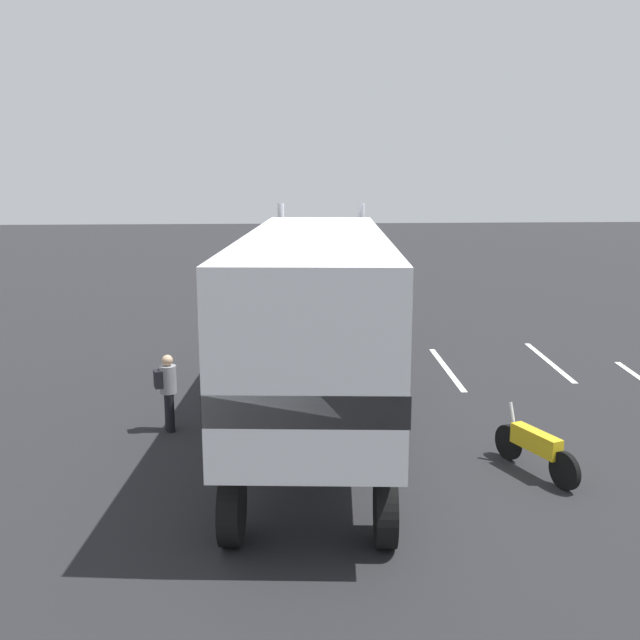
{
  "coord_description": "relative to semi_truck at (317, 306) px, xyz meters",
  "views": [
    {
      "loc": [
        -20.12,
        1.33,
        5.22
      ],
      "look_at": [
        -2.39,
        0.07,
        1.6
      ],
      "focal_mm": 39.74,
      "sensor_mm": 36.0,
      "label": 1
    }
  ],
  "objects": [
    {
      "name": "motorcycle",
      "position": [
        -3.15,
        -3.68,
        -2.04
      ],
      "size": [
        2.01,
        0.84,
        1.12
      ],
      "color": "black",
      "rests_on": "ground_plane"
    },
    {
      "name": "semi_truck",
      "position": [
        0.0,
        0.0,
        0.0
      ],
      "size": [
        14.34,
        3.86,
        4.5
      ],
      "color": "white",
      "rests_on": "ground_plane"
    },
    {
      "name": "lane_stripe_near",
      "position": [
        3.86,
        -3.85,
        -2.52
      ],
      "size": [
        4.4,
        0.35,
        0.01
      ],
      "primitive_type": "cube",
      "rotation": [
        0.0,
        0.0,
        -0.04
      ],
      "color": "silver",
      "rests_on": "ground_plane"
    },
    {
      "name": "person_bystander",
      "position": [
        -0.5,
        3.13,
        -1.63
      ],
      "size": [
        0.37,
        0.48,
        1.63
      ],
      "color": "black",
      "rests_on": "ground_plane"
    },
    {
      "name": "ground_plane",
      "position": [
        5.4,
        -0.35,
        -2.52
      ],
      "size": [
        120.0,
        120.0,
        0.0
      ],
      "primitive_type": "plane",
      "color": "#232326"
    },
    {
      "name": "lane_stripe_mid",
      "position": [
        4.4,
        -6.96,
        -2.52
      ],
      "size": [
        4.4,
        0.5,
        0.01
      ],
      "primitive_type": "cube",
      "rotation": [
        0.0,
        0.0,
        -0.08
      ],
      "color": "silver",
      "rests_on": "ground_plane"
    }
  ]
}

